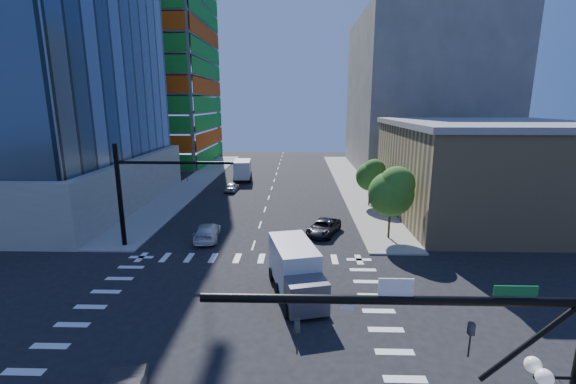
{
  "coord_description": "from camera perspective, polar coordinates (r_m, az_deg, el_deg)",
  "views": [
    {
      "loc": [
        4.01,
        -20.52,
        12.45
      ],
      "look_at": [
        3.22,
        8.0,
        5.87
      ],
      "focal_mm": 24.0,
      "sensor_mm": 36.0,
      "label": 1
    }
  ],
  "objects": [
    {
      "name": "car_sb_mid",
      "position": [
        56.42,
        -8.33,
        0.79
      ],
      "size": [
        1.79,
        3.98,
        1.33
      ],
      "primitive_type": "imported",
      "rotation": [
        0.0,
        0.0,
        3.08
      ],
      "color": "silver",
      "rests_on": "ground"
    },
    {
      "name": "sidewalk_nw",
      "position": [
        63.94,
        -13.41,
        1.47
      ],
      "size": [
        5.0,
        60.0,
        0.15
      ],
      "primitive_type": "cube",
      "color": "gray",
      "rests_on": "ground"
    },
    {
      "name": "car_sb_near",
      "position": [
        36.94,
        -11.83,
        -5.76
      ],
      "size": [
        2.6,
        5.38,
        1.51
      ],
      "primitive_type": "imported",
      "rotation": [
        0.0,
        0.0,
        3.24
      ],
      "color": "white",
      "rests_on": "ground"
    },
    {
      "name": "commercial_building",
      "position": [
        47.96,
        27.56,
        2.95
      ],
      "size": [
        20.5,
        22.5,
        10.6
      ],
      "color": "#9E885C",
      "rests_on": "ground"
    },
    {
      "name": "ground",
      "position": [
        24.34,
        -8.55,
        -17.94
      ],
      "size": [
        160.0,
        160.0,
        0.0
      ],
      "primitive_type": "plane",
      "color": "black",
      "rests_on": "ground"
    },
    {
      "name": "box_truck_near",
      "position": [
        25.74,
        1.34,
        -12.26
      ],
      "size": [
        4.17,
        6.82,
        3.33
      ],
      "rotation": [
        0.0,
        0.0,
        0.24
      ],
      "color": "black",
      "rests_on": "ground"
    },
    {
      "name": "bg_building_ne",
      "position": [
        78.96,
        19.05,
        13.43
      ],
      "size": [
        24.0,
        30.0,
        28.0
      ],
      "primitive_type": "cube",
      "color": "#625E58",
      "rests_on": "ground"
    },
    {
      "name": "construction_building",
      "position": [
        89.07,
        -20.38,
        20.07
      ],
      "size": [
        25.16,
        34.5,
        70.6
      ],
      "color": "slate",
      "rests_on": "ground"
    },
    {
      "name": "road_markings",
      "position": [
        24.34,
        -8.55,
        -17.93
      ],
      "size": [
        20.0,
        20.0,
        0.01
      ],
      "primitive_type": "cube",
      "color": "silver",
      "rests_on": "ground"
    },
    {
      "name": "tree_north",
      "position": [
        48.03,
        12.27,
        2.54
      ],
      "size": [
        3.54,
        3.52,
        5.78
      ],
      "color": "#382316",
      "rests_on": "sidewalk_ne"
    },
    {
      "name": "sidewalk_ne",
      "position": [
        62.36,
        9.38,
        1.37
      ],
      "size": [
        5.0,
        60.0,
        0.15
      ],
      "primitive_type": "cube",
      "color": "gray",
      "rests_on": "ground"
    },
    {
      "name": "tree_south",
      "position": [
        36.33,
        15.27,
        0.18
      ],
      "size": [
        4.16,
        4.16,
        6.82
      ],
      "color": "#382316",
      "rests_on": "sidewalk_ne"
    },
    {
      "name": "signal_mast_nw",
      "position": [
        35.64,
        -21.6,
        0.81
      ],
      "size": [
        10.2,
        0.4,
        9.0
      ],
      "color": "black",
      "rests_on": "sidewalk_nw"
    },
    {
      "name": "car_nb_far",
      "position": [
        37.74,
        5.3,
        -5.2
      ],
      "size": [
        4.08,
        5.61,
        1.42
      ],
      "primitive_type": "imported",
      "rotation": [
        0.0,
        0.0,
        -0.38
      ],
      "color": "black",
      "rests_on": "ground"
    },
    {
      "name": "box_truck_far",
      "position": [
        64.49,
        -6.71,
        3.13
      ],
      "size": [
        3.32,
        6.7,
        3.4
      ],
      "rotation": [
        0.0,
        0.0,
        3.23
      ],
      "color": "black",
      "rests_on": "ground"
    }
  ]
}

